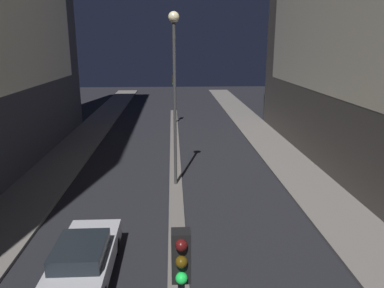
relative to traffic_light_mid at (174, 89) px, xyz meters
The scene contains 4 objects.
median_strip 12.98m from the traffic_light_mid, 90.00° to the right, with size 0.71×39.97×0.11m.
traffic_light_mid is the anchor object (origin of this frame).
street_lamp 16.36m from the traffic_light_mid, 90.00° to the right, with size 0.55×0.55×9.06m.
car_left_lane 24.85m from the traffic_light_mid, 97.26° to the right, with size 1.85×4.68×1.48m.
Camera 1 is at (-0.10, -2.07, 7.65)m, focal length 35.00 mm.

